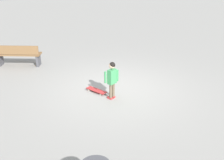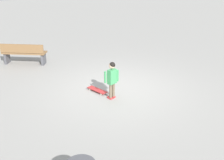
# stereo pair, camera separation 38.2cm
# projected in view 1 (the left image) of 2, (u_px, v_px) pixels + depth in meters

# --- Properties ---
(ground_plane) EXTENTS (50.00, 50.00, 0.00)m
(ground_plane) POSITION_uv_depth(u_px,v_px,m) (116.00, 89.00, 8.20)
(ground_plane) COLOR gray
(child_person) EXTENTS (0.23, 0.40, 1.06)m
(child_person) POSITION_uv_depth(u_px,v_px,m) (112.00, 76.00, 7.37)
(child_person) COLOR brown
(child_person) RESTS_ON ground
(skateboard) EXTENTS (0.70, 0.38, 0.07)m
(skateboard) POSITION_uv_depth(u_px,v_px,m) (96.00, 90.00, 7.96)
(skateboard) COLOR #B22D2D
(skateboard) RESTS_ON ground
(street_bench) EXTENTS (1.28, 1.56, 0.80)m
(street_bench) POSITION_uv_depth(u_px,v_px,m) (18.00, 55.00, 9.91)
(street_bench) COLOR brown
(street_bench) RESTS_ON ground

